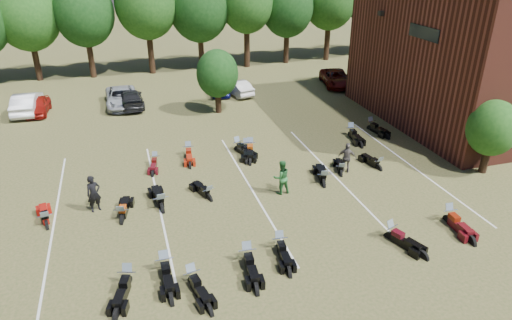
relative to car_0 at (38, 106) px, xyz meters
name	(u,v)px	position (x,y,z in m)	size (l,w,h in m)	color
ground	(325,208)	(15.48, -19.25, -0.64)	(160.00, 160.00, 0.00)	brown
car_0	(38,106)	(0.00, 0.00, 0.00)	(1.51, 3.74, 1.27)	maroon
car_1	(27,103)	(-0.81, 0.51, 0.16)	(1.69, 4.86, 1.60)	silver
car_2	(122,97)	(6.28, 0.00, 0.09)	(2.42, 5.25, 1.46)	#9CA0A4
car_3	(131,99)	(6.99, -0.36, 0.04)	(1.89, 4.66, 1.35)	black
car_4	(221,86)	(14.70, 0.86, 0.03)	(1.57, 3.90, 1.33)	navy
car_5	(237,87)	(16.05, 0.21, 0.01)	(1.36, 3.91, 1.29)	beige
car_6	(337,78)	(25.54, 0.21, 0.07)	(2.36, 5.11, 1.42)	#500904
car_7	(376,72)	(30.24, 1.22, 0.02)	(1.84, 4.52, 1.31)	#353539
person_black	(94,194)	(4.42, -16.10, 0.32)	(0.70, 0.46, 1.92)	black
person_green	(281,177)	(13.88, -17.14, 0.32)	(0.93, 0.72, 1.91)	#27682F
person_grey	(347,158)	(18.34, -15.92, 0.27)	(1.07, 0.44, 1.82)	#554E49
motorcycle_0	(129,285)	(5.69, -22.22, -0.64)	(0.75, 2.35, 1.31)	black
motorcycle_1	(193,285)	(8.10, -22.94, -0.64)	(0.73, 2.30, 1.28)	black
motorcycle_2	(165,272)	(7.17, -21.86, -0.64)	(0.77, 2.43, 1.35)	black
motorcycle_3	(247,263)	(10.54, -22.26, -0.64)	(0.78, 2.44, 1.36)	black
motorcycle_4	(279,250)	(12.13, -21.82, -0.64)	(0.72, 2.27, 1.26)	black
motorcycle_5	(390,239)	(17.21, -22.52, -0.64)	(0.75, 2.35, 1.31)	black
motorcycle_6	(448,222)	(20.62, -22.11, -0.64)	(0.77, 2.41, 1.34)	#4D0B11
motorcycle_7	(47,227)	(2.20, -16.94, -0.64)	(0.71, 2.24, 1.25)	#99110B
motorcycle_8	(123,221)	(5.63, -17.51, -0.64)	(0.74, 2.32, 1.29)	black
motorcycle_9	(162,210)	(7.57, -17.03, -0.64)	(0.80, 2.52, 1.41)	black
motorcycle_10	(209,199)	(10.04, -16.69, -0.64)	(0.68, 2.15, 1.20)	black
motorcycle_11	(323,185)	(16.42, -17.00, -0.64)	(0.77, 2.41, 1.34)	black
motorcycle_12	(378,169)	(20.33, -16.19, -0.64)	(0.67, 2.11, 1.18)	black
motorcycle_13	(341,175)	(17.90, -16.18, -0.64)	(0.64, 2.01, 1.12)	black
motorcycle_14	(156,164)	(7.78, -11.67, -0.64)	(0.64, 1.99, 1.11)	#4C0A12
motorcycle_15	(189,156)	(9.91, -11.03, -0.64)	(0.73, 2.29, 1.28)	#9C1F0B
motorcycle_16	(238,151)	(13.05, -11.24, -0.64)	(0.75, 2.36, 1.31)	black
motorcycle_17	(250,152)	(13.77, -11.62, -0.64)	(0.76, 2.39, 1.33)	black
motorcycle_18	(246,152)	(13.53, -11.53, -0.64)	(0.71, 2.24, 1.25)	black
motorcycle_19	(350,136)	(21.11, -11.19, -0.64)	(0.78, 2.44, 1.36)	black
motorcycle_20	(370,130)	(23.04, -10.51, -0.64)	(0.75, 2.35, 1.31)	black
tree_line	(196,6)	(14.48, 9.75, 5.67)	(56.00, 6.00, 9.79)	black
young_tree_near_building	(493,128)	(25.98, -18.25, 2.11)	(2.80, 2.80, 4.16)	black
young_tree_midfield	(217,74)	(13.48, -3.75, 2.46)	(3.20, 3.20, 4.70)	black
parking_lines	(251,189)	(12.48, -16.25, -0.63)	(20.10, 14.00, 0.01)	silver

